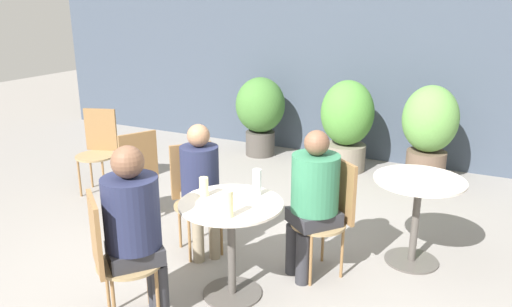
# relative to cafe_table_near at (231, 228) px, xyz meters

# --- Properties ---
(ground_plane) EXTENTS (20.00, 20.00, 0.00)m
(ground_plane) POSITION_rel_cafe_table_near_xyz_m (-0.16, 0.00, -0.54)
(ground_plane) COLOR gray
(storefront_wall) EXTENTS (10.00, 0.06, 3.00)m
(storefront_wall) POSITION_rel_cafe_table_near_xyz_m (-0.16, 3.71, 0.96)
(storefront_wall) COLOR #3D4756
(storefront_wall) RESTS_ON ground_plane
(cafe_table_near) EXTENTS (0.74, 0.74, 0.74)m
(cafe_table_near) POSITION_rel_cafe_table_near_xyz_m (0.00, 0.00, 0.00)
(cafe_table_near) COLOR #514C47
(cafe_table_near) RESTS_ON ground_plane
(cafe_table_far) EXTENTS (0.72, 0.72, 0.74)m
(cafe_table_far) POSITION_rel_cafe_table_near_xyz_m (1.11, 1.09, -0.01)
(cafe_table_far) COLOR #514C47
(cafe_table_far) RESTS_ON ground_plane
(bistro_chair_0) EXTENTS (0.49, 0.49, 0.92)m
(bistro_chair_0) POSITION_rel_cafe_table_near_xyz_m (0.52, 0.64, 0.00)
(bistro_chair_0) COLOR #997F56
(bistro_chair_0) RESTS_ON ground_plane
(bistro_chair_1) EXTENTS (0.49, 0.49, 0.92)m
(bistro_chair_1) POSITION_rel_cafe_table_near_xyz_m (-0.64, 0.52, 0.00)
(bistro_chair_1) COLOR #997F56
(bistro_chair_1) RESTS_ON ground_plane
(bistro_chair_2) EXTENTS (0.49, 0.49, 0.92)m
(bistro_chair_2) POSITION_rel_cafe_table_near_xyz_m (-0.52, -0.64, 0.00)
(bistro_chair_2) COLOR #997F56
(bistro_chair_2) RESTS_ON ground_plane
(bistro_chair_3) EXTENTS (0.46, 0.47, 0.92)m
(bistro_chair_3) POSITION_rel_cafe_table_near_xyz_m (-2.38, 1.21, 0.00)
(bistro_chair_3) COLOR #997F56
(bistro_chair_3) RESTS_ON ground_plane
(bistro_chair_4) EXTENTS (0.49, 0.48, 0.92)m
(bistro_chair_4) POSITION_rel_cafe_table_near_xyz_m (-1.43, 0.70, 0.00)
(bistro_chair_4) COLOR #997F56
(bistro_chair_4) RESTS_ON ground_plane
(seated_person_0) EXTENTS (0.46, 0.46, 1.19)m
(seated_person_0) POSITION_rel_cafe_table_near_xyz_m (0.42, 0.52, 0.15)
(seated_person_0) COLOR #2D2D33
(seated_person_0) RESTS_ON ground_plane
(seated_person_1) EXTENTS (0.40, 0.40, 1.15)m
(seated_person_1) POSITION_rel_cafe_table_near_xyz_m (-0.52, 0.42, 0.14)
(seated_person_1) COLOR gray
(seated_person_1) RESTS_ON ground_plane
(seated_person_2) EXTENTS (0.46, 0.46, 1.24)m
(seated_person_2) POSITION_rel_cafe_table_near_xyz_m (-0.42, -0.52, 0.18)
(seated_person_2) COLOR #2D2D33
(seated_person_2) RESTS_ON ground_plane
(beer_glass_0) EXTENTS (0.06, 0.06, 0.18)m
(beer_glass_0) POSITION_rel_cafe_table_near_xyz_m (0.10, -0.21, 0.28)
(beer_glass_0) COLOR beige
(beer_glass_0) RESTS_ON cafe_table_near
(beer_glass_1) EXTENTS (0.06, 0.06, 0.20)m
(beer_glass_1) POSITION_rel_cafe_table_near_xyz_m (0.10, 0.21, 0.29)
(beer_glass_1) COLOR silver
(beer_glass_1) RESTS_ON cafe_table_near
(beer_glass_2) EXTENTS (0.07, 0.07, 0.14)m
(beer_glass_2) POSITION_rel_cafe_table_near_xyz_m (-0.24, 0.03, 0.26)
(beer_glass_2) COLOR beige
(beer_glass_2) RESTS_ON cafe_table_near
(potted_plant_0) EXTENTS (0.68, 0.68, 1.09)m
(potted_plant_0) POSITION_rel_cafe_table_near_xyz_m (-1.33, 3.21, 0.09)
(potted_plant_0) COLOR #47423D
(potted_plant_0) RESTS_ON ground_plane
(potted_plant_1) EXTENTS (0.66, 0.66, 1.15)m
(potted_plant_1) POSITION_rel_cafe_table_near_xyz_m (-0.08, 3.12, 0.09)
(potted_plant_1) COLOR slate
(potted_plant_1) RESTS_ON ground_plane
(potted_plant_2) EXTENTS (0.63, 0.63, 1.17)m
(potted_plant_2) POSITION_rel_cafe_table_near_xyz_m (0.92, 3.08, 0.11)
(potted_plant_2) COLOR brown
(potted_plant_2) RESTS_ON ground_plane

